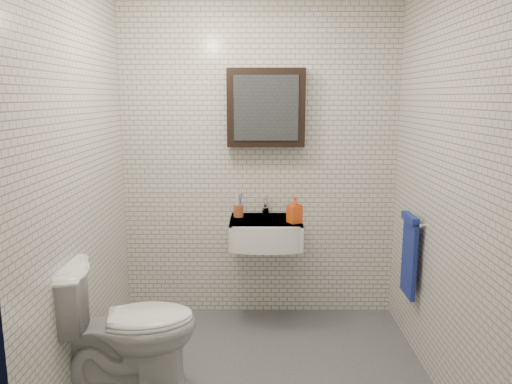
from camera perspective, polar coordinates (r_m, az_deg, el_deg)
ground at (r=3.47m, az=0.37°, el=-20.02°), size 2.20×2.00×0.01m
room_shell at (r=2.99m, az=0.40°, el=4.75°), size 2.22×2.02×2.51m
washbasin at (r=3.85m, az=1.13°, el=-4.65°), size 0.55×0.50×0.20m
faucet at (r=4.00m, az=1.10°, el=-1.67°), size 0.06×0.20×0.15m
mirror_cabinet at (r=3.91m, az=1.14°, el=9.59°), size 0.60×0.15×0.60m
towel_rail at (r=3.65m, az=17.14°, el=-6.56°), size 0.09×0.30×0.58m
toothbrush_cup at (r=3.94m, az=-2.02°, el=-2.10°), size 0.10×0.10×0.21m
soap_bottle at (r=3.75m, az=4.44°, el=-2.01°), size 0.12×0.13×0.20m
toilet at (r=3.21m, az=-14.56°, el=-14.67°), size 0.90×0.63×0.84m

